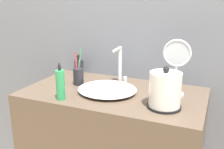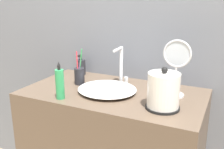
% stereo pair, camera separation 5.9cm
% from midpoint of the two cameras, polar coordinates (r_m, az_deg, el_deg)
% --- Properties ---
extents(wall_back, '(6.00, 0.04, 2.60)m').
position_cam_midpoint_polar(wall_back, '(1.70, 3.33, 12.40)').
color(wall_back, slate).
rests_on(wall_back, ground_plane).
extents(sink_basin, '(0.34, 0.31, 0.04)m').
position_cam_midpoint_polar(sink_basin, '(1.49, -2.19, -3.19)').
color(sink_basin, white).
rests_on(sink_basin, vanity_counter).
extents(faucet, '(0.06, 0.12, 0.23)m').
position_cam_midpoint_polar(faucet, '(1.62, 0.74, 2.32)').
color(faucet, silver).
rests_on(faucet, vanity_counter).
extents(electric_kettle, '(0.17, 0.17, 0.21)m').
position_cam_midpoint_polar(electric_kettle, '(1.28, 10.15, -3.66)').
color(electric_kettle, black).
rests_on(electric_kettle, vanity_counter).
extents(toothbrush_cup, '(0.06, 0.06, 0.22)m').
position_cam_midpoint_polar(toothbrush_cup, '(1.62, -8.36, -0.30)').
color(toothbrush_cup, '#232328').
rests_on(toothbrush_cup, vanity_counter).
extents(lotion_bottle, '(0.06, 0.06, 0.14)m').
position_cam_midpoint_polar(lotion_bottle, '(1.83, -8.14, 1.61)').
color(lotion_bottle, '#28282D').
rests_on(lotion_bottle, vanity_counter).
extents(shampoo_bottle, '(0.05, 0.05, 0.20)m').
position_cam_midpoint_polar(shampoo_bottle, '(1.40, -12.37, -2.11)').
color(shampoo_bottle, '#2D9956').
rests_on(shampoo_bottle, vanity_counter).
extents(vanity_mirror, '(0.15, 0.10, 0.31)m').
position_cam_midpoint_polar(vanity_mirror, '(1.44, 12.68, 2.19)').
color(vanity_mirror, silver).
rests_on(vanity_mirror, vanity_counter).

